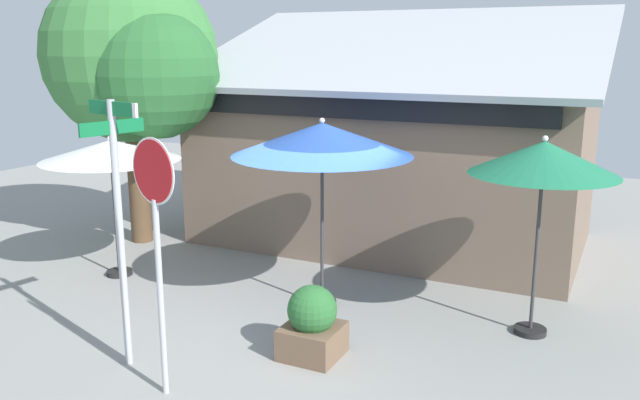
{
  "coord_description": "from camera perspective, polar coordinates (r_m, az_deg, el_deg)",
  "views": [
    {
      "loc": [
        4.16,
        -7.49,
        3.87
      ],
      "look_at": [
        -0.06,
        1.2,
        1.6
      ],
      "focal_mm": 36.68,
      "sensor_mm": 36.0,
      "label": 1
    }
  ],
  "objects": [
    {
      "name": "sidewalk_planter",
      "position": [
        8.44,
        -0.68,
        -10.76
      ],
      "size": [
        0.72,
        0.72,
        0.95
      ],
      "color": "brown",
      "rests_on": "ground"
    },
    {
      "name": "street_sign_post",
      "position": [
        8.11,
        -17.17,
        -0.77
      ],
      "size": [
        0.9,
        0.84,
        3.28
      ],
      "color": "#A8AAB2",
      "rests_on": "ground"
    },
    {
      "name": "ground_plane",
      "position": [
        9.42,
        -2.93,
        -11.38
      ],
      "size": [
        28.0,
        28.0,
        0.1
      ],
      "primitive_type": "cube",
      "color": "gray"
    },
    {
      "name": "cafe_building",
      "position": [
        13.29,
        6.43,
        3.87
      ],
      "size": [
        7.83,
        4.78,
        4.68
      ],
      "color": "#705B4C",
      "rests_on": "ground"
    },
    {
      "name": "stop_sign",
      "position": [
        7.26,
        -14.11,
        -1.85
      ],
      "size": [
        0.71,
        0.2,
        2.95
      ],
      "color": "#A8AAB2",
      "rests_on": "ground"
    },
    {
      "name": "shade_tree",
      "position": [
        13.12,
        -15.7,
        11.58
      ],
      "size": [
        3.76,
        3.34,
        5.38
      ],
      "color": "brown",
      "rests_on": "ground"
    },
    {
      "name": "patio_umbrella_royal_blue_center",
      "position": [
        9.49,
        0.18,
        5.25
      ],
      "size": [
        2.66,
        2.66,
        2.88
      ],
      "color": "black",
      "rests_on": "ground"
    },
    {
      "name": "patio_umbrella_ivory_left",
      "position": [
        11.45,
        -17.81,
        4.05
      ],
      "size": [
        2.31,
        2.31,
        2.43
      ],
      "color": "black",
      "rests_on": "ground"
    },
    {
      "name": "patio_umbrella_forest_green_right",
      "position": [
        9.0,
        18.93,
        3.34
      ],
      "size": [
        1.94,
        1.94,
        2.75
      ],
      "color": "black",
      "rests_on": "ground"
    }
  ]
}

